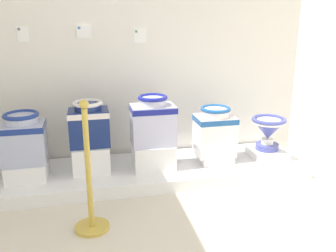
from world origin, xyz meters
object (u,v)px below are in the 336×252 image
antique_toilet_squat_floral (23,137)px  antique_toilet_leftmost (215,130)px  plinth_block_broad_patterned (91,157)px  antique_toilet_slender_white (153,120)px  info_placard_second (84,32)px  plinth_block_tall_cobalt (266,153)px  info_placard_first (23,34)px  plinth_block_squat_floral (27,170)px  stanchion_post_near_left (90,193)px  info_placard_third (140,36)px  antique_toilet_broad_patterned (89,123)px  plinth_block_leftmost (214,157)px  plinth_block_slender_white (153,156)px  antique_toilet_tall_cobalt (268,129)px

antique_toilet_squat_floral → antique_toilet_leftmost: size_ratio=0.93×
plinth_block_broad_patterned → antique_toilet_leftmost: size_ratio=0.70×
antique_toilet_slender_white → info_placard_second: bearing=141.6°
plinth_block_tall_cobalt → info_placard_first: 2.61m
antique_toilet_squat_floral → plinth_block_tall_cobalt: bearing=0.1°
plinth_block_squat_floral → stanchion_post_near_left: 0.93m
info_placard_third → antique_toilet_slender_white: bearing=-85.5°
antique_toilet_leftmost → plinth_block_tall_cobalt: 0.61m
antique_toilet_broad_patterned → antique_toilet_leftmost: antique_toilet_broad_patterned is taller
antique_toilet_slender_white → plinth_block_leftmost: antique_toilet_slender_white is taller
plinth_block_slender_white → plinth_block_tall_cobalt: plinth_block_slender_white is taller
plinth_block_slender_white → plinth_block_tall_cobalt: bearing=0.3°
plinth_block_slender_white → info_placard_first: bearing=157.9°
plinth_block_broad_patterned → info_placard_third: (0.54, 0.39, 1.08)m
plinth_block_broad_patterned → antique_toilet_tall_cobalt: (1.75, -0.06, 0.18)m
plinth_block_slender_white → antique_toilet_tall_cobalt: bearing=0.3°
plinth_block_squat_floral → plinth_block_leftmost: plinth_block_squat_floral is taller
plinth_block_broad_patterned → antique_toilet_leftmost: (1.20, -0.02, 0.19)m
antique_toilet_leftmost → stanchion_post_near_left: size_ratio=0.49×
info_placard_second → info_placard_third: bearing=0.0°
antique_toilet_squat_floral → plinth_block_tall_cobalt: size_ratio=1.14×
plinth_block_tall_cobalt → info_placard_third: (-1.21, 0.44, 1.16)m
antique_toilet_leftmost → info_placard_third: 1.17m
plinth_block_broad_patterned → plinth_block_tall_cobalt: plinth_block_broad_patterned is taller
plinth_block_squat_floral → plinth_block_tall_cobalt: bearing=0.1°
plinth_block_squat_floral → antique_toilet_leftmost: (1.75, 0.04, 0.24)m
plinth_block_squat_floral → antique_toilet_slender_white: bearing=-0.2°
plinth_block_slender_white → stanchion_post_near_left: stanchion_post_near_left is taller
plinth_block_tall_cobalt → stanchion_post_near_left: (-1.77, -0.76, 0.13)m
plinth_block_squat_floral → plinth_block_slender_white: 1.13m
antique_toilet_squat_floral → stanchion_post_near_left: stanchion_post_near_left is taller
plinth_block_tall_cobalt → stanchion_post_near_left: 1.93m
antique_toilet_squat_floral → plinth_block_tall_cobalt: 2.33m
antique_toilet_leftmost → plinth_block_broad_patterned: bearing=179.2°
plinth_block_slender_white → antique_toilet_tall_cobalt: size_ratio=1.12×
antique_toilet_leftmost → antique_toilet_tall_cobalt: bearing=-4.4°
plinth_block_squat_floral → plinth_block_tall_cobalt: size_ratio=0.88×
antique_toilet_slender_white → info_placard_third: 0.86m
plinth_block_squat_floral → antique_toilet_slender_white: 1.20m
antique_toilet_slender_white → antique_toilet_tall_cobalt: antique_toilet_slender_white is taller
plinth_block_squat_floral → stanchion_post_near_left: bearing=-55.1°
plinth_block_tall_cobalt → info_placard_third: 1.73m
antique_toilet_squat_floral → info_placard_first: (0.03, 0.45, 0.84)m
antique_toilet_leftmost → info_placard_third: info_placard_third is taller
info_placard_second → antique_toilet_slender_white: bearing=-38.4°
antique_toilet_broad_patterned → plinth_block_tall_cobalt: 1.80m
plinth_block_broad_patterned → plinth_block_leftmost: 1.20m
plinth_block_broad_patterned → antique_toilet_leftmost: 1.21m
plinth_block_slender_white → plinth_block_leftmost: size_ratio=1.18×
info_placard_first → info_placard_second: 0.54m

